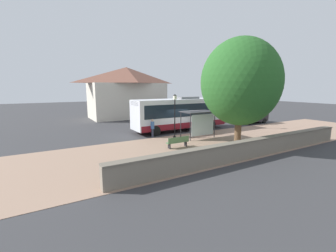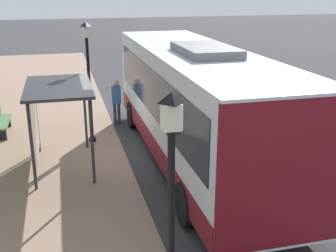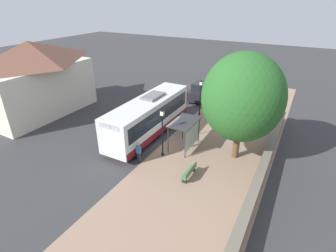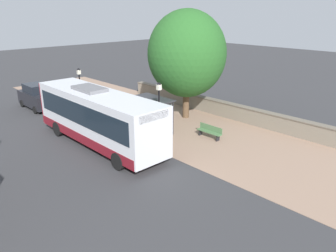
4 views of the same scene
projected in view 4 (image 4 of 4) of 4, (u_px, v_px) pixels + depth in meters
The scene contains 11 objects.
ground_plane at pixel (135, 141), 21.62m from camera, with size 120.00×120.00×0.00m, color #353538.
sidewalk_plaza at pixel (183, 126), 24.55m from camera, with size 9.00×44.00×0.02m.
stone_wall at pixel (217, 107), 26.98m from camera, with size 0.60×20.00×1.24m.
bus at pixel (98, 116), 20.56m from camera, with size 2.76×10.69×3.65m.
bus_shelter at pixel (153, 104), 22.65m from camera, with size 1.83×3.06×2.48m.
pedestrian at pixel (166, 140), 19.04m from camera, with size 0.34×0.23×1.76m.
bench at pixel (210, 131), 22.05m from camera, with size 0.40×1.88×0.88m.
street_lamp_near at pixel (80, 87), 26.31m from camera, with size 0.28×0.28×3.88m.
street_lamp_far at pixel (159, 108), 20.49m from camera, with size 0.28×0.28×4.06m.
shade_tree at pixel (187, 54), 24.77m from camera, with size 5.98×5.98×8.34m.
parked_car_behind_bus at pixel (37, 97), 28.58m from camera, with size 1.91×4.30×2.14m.
Camera 4 is at (12.29, 15.96, 8.21)m, focal length 35.00 mm.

